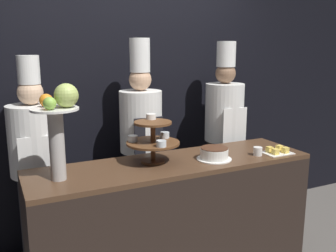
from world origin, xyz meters
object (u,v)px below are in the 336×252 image
object	(u,v)px
cake_round	(214,154)
cup_white	(258,151)
chef_left	(35,159)
chef_center_right	(224,129)
cake_square_tray	(277,151)
fruit_pedestal	(59,119)
tiered_stand	(153,139)
chef_center_left	(141,139)

from	to	relation	value
cake_round	cup_white	size ratio (longest dim) A/B	3.79
cup_white	chef_left	xyz separation A→B (m)	(-1.57, 0.72, -0.05)
chef_center_right	cake_square_tray	bearing A→B (deg)	-89.17
fruit_pedestal	cup_white	xyz separation A→B (m)	(1.47, -0.12, -0.36)
tiered_stand	chef_left	world-z (taller)	chef_left
tiered_stand	cup_white	bearing A→B (deg)	-13.72
chef_center_left	chef_center_right	bearing A→B (deg)	-0.00
cake_square_tray	chef_left	size ratio (longest dim) A/B	0.13
tiered_stand	chef_left	distance (m)	0.95
cake_round	chef_center_left	size ratio (longest dim) A/B	0.14
tiered_stand	cup_white	world-z (taller)	tiered_stand
chef_center_left	cup_white	bearing A→B (deg)	-46.10
cake_square_tray	chef_left	distance (m)	1.90
cake_square_tray	tiered_stand	bearing A→B (deg)	167.54
fruit_pedestal	cake_square_tray	distance (m)	1.70
tiered_stand	chef_left	size ratio (longest dim) A/B	0.23
cake_square_tray	chef_center_left	size ratio (longest dim) A/B	0.12
tiered_stand	chef_left	xyz separation A→B (m)	(-0.77, 0.52, -0.20)
cup_white	chef_center_left	xyz separation A→B (m)	(-0.69, 0.72, 0.01)
chef_center_right	chef_left	bearing A→B (deg)	-180.00
tiered_stand	cup_white	xyz separation A→B (m)	(0.80, -0.20, -0.14)
chef_left	chef_center_right	bearing A→B (deg)	0.00
cake_round	chef_center_left	xyz separation A→B (m)	(-0.33, 0.66, 0.00)
fruit_pedestal	chef_left	distance (m)	0.74
cake_square_tray	chef_center_left	xyz separation A→B (m)	(-0.87, 0.74, 0.03)
chef_center_right	fruit_pedestal	bearing A→B (deg)	-159.88
chef_center_right	cup_white	bearing A→B (deg)	-103.28
fruit_pedestal	cup_white	distance (m)	1.52
cake_square_tray	chef_center_right	bearing A→B (deg)	90.83
fruit_pedestal	cup_white	world-z (taller)	fruit_pedestal
chef_left	chef_center_right	size ratio (longest dim) A/B	0.94
fruit_pedestal	cake_square_tray	world-z (taller)	fruit_pedestal
cake_round	chef_center_left	world-z (taller)	chef_center_left
cake_round	chef_center_right	size ratio (longest dim) A/B	0.14
tiered_stand	fruit_pedestal	world-z (taller)	fruit_pedestal
fruit_pedestal	chef_center_right	xyz separation A→B (m)	(1.64, 0.60, -0.34)
cup_white	chef_center_left	size ratio (longest dim) A/B	0.04
tiered_stand	chef_center_left	xyz separation A→B (m)	(0.11, 0.52, -0.13)
tiered_stand	fruit_pedestal	distance (m)	0.71
tiered_stand	fruit_pedestal	size ratio (longest dim) A/B	0.63
chef_left	chef_center_left	xyz separation A→B (m)	(0.88, 0.00, 0.06)
chef_center_left	tiered_stand	bearing A→B (deg)	-102.36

